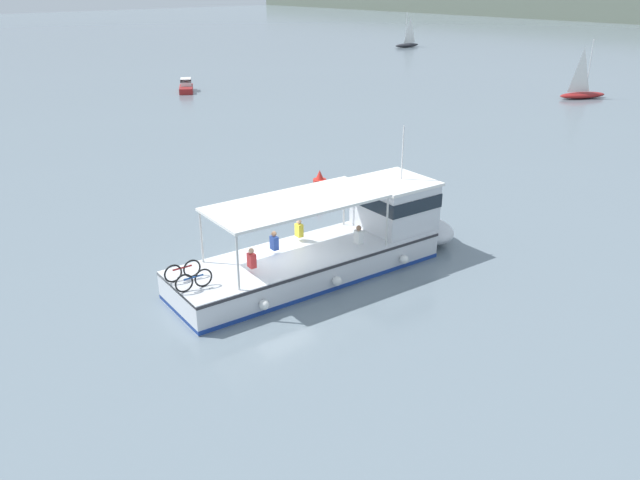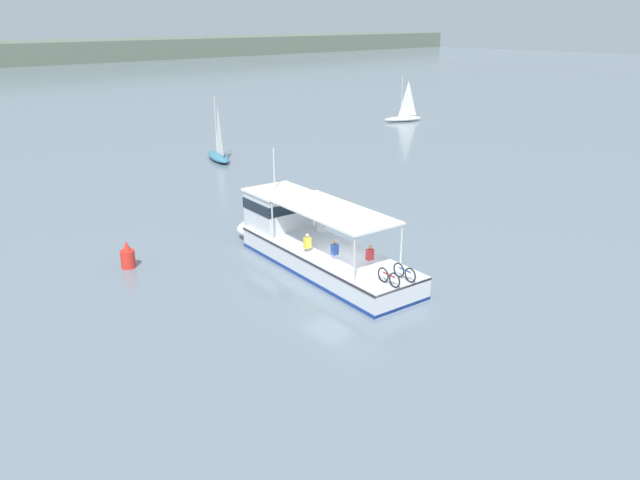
% 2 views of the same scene
% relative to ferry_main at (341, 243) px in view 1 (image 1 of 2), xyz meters
% --- Properties ---
extents(ground_plane, '(400.00, 400.00, 0.00)m').
position_rel_ferry_main_xyz_m(ground_plane, '(-0.80, -2.74, -1.02)').
color(ground_plane, slate).
extents(ferry_main, '(4.44, 13.01, 5.32)m').
position_rel_ferry_main_xyz_m(ferry_main, '(0.00, 0.00, 0.00)').
color(ferry_main, silver).
rests_on(ferry_main, ground).
extents(sailboat_horizon_east, '(1.92, 4.92, 5.40)m').
position_rel_ferry_main_xyz_m(sailboat_horizon_east, '(-54.78, 65.71, -0.47)').
color(sailboat_horizon_east, '#232328').
rests_on(sailboat_horizon_east, ground).
extents(motorboat_mid_channel, '(3.75, 2.98, 1.26)m').
position_rel_ferry_main_xyz_m(motorboat_mid_channel, '(-40.70, 16.52, -0.47)').
color(motorboat_mid_channel, maroon).
rests_on(motorboat_mid_channel, ground).
extents(sailboat_near_port, '(3.38, 4.92, 5.40)m').
position_rel_ferry_main_xyz_m(sailboat_near_port, '(-12.50, 43.00, -0.47)').
color(sailboat_near_port, maroon).
rests_on(sailboat_near_port, ground).
extents(channel_buoy, '(0.70, 0.70, 1.40)m').
position_rel_ferry_main_xyz_m(channel_buoy, '(-7.28, 5.23, -0.45)').
color(channel_buoy, red).
rests_on(channel_buoy, ground).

